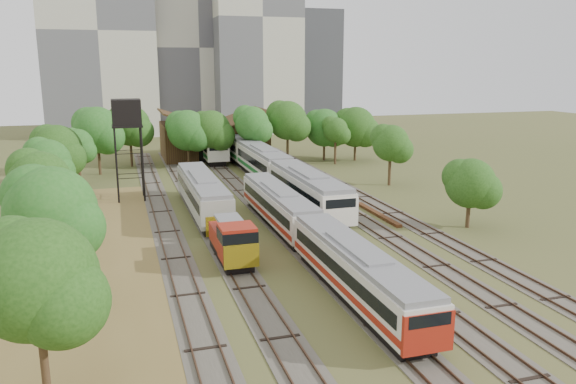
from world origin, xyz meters
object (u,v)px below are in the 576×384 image
object	(u,v)px
railcar_green_set	(264,163)
shunter_locomotive	(232,242)
water_tower	(126,116)
railcar_red_set	(310,233)

from	to	relation	value
railcar_green_set	shunter_locomotive	world-z (taller)	railcar_green_set
water_tower	railcar_red_set	bearing A→B (deg)	-61.60
railcar_red_set	shunter_locomotive	xyz separation A→B (m)	(-6.00, 0.32, -0.23)
railcar_red_set	water_tower	xyz separation A→B (m)	(-12.59, 23.29, 7.35)
railcar_red_set	water_tower	distance (m)	27.48
railcar_red_set	railcar_green_set	xyz separation A→B (m)	(4.00, 29.72, 0.35)
shunter_locomotive	water_tower	distance (m)	25.07
railcar_green_set	shunter_locomotive	bearing A→B (deg)	-108.79
railcar_green_set	water_tower	xyz separation A→B (m)	(-16.59, -6.42, 7.00)
railcar_green_set	shunter_locomotive	distance (m)	31.05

